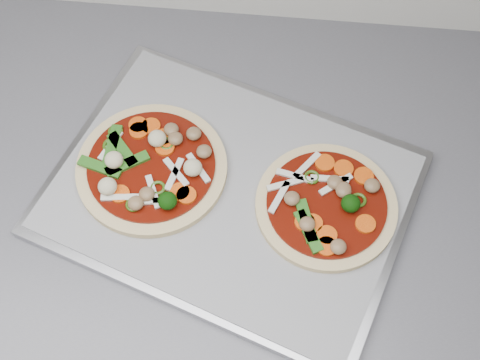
{
  "coord_description": "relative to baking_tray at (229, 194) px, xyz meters",
  "views": [
    {
      "loc": [
        -0.61,
        0.89,
        1.66
      ],
      "look_at": [
        -0.65,
        1.29,
        0.93
      ],
      "focal_mm": 50.0,
      "sensor_mm": 36.0,
      "label": 1
    }
  ],
  "objects": [
    {
      "name": "pizza_right",
      "position": [
        0.12,
        -0.01,
        0.02
      ],
      "size": [
        0.24,
        0.24,
        0.03
      ],
      "rotation": [
        0.0,
        0.0,
        -0.54
      ],
      "color": "beige",
      "rests_on": "parchment"
    },
    {
      "name": "pizza_left",
      "position": [
        -0.1,
        0.02,
        0.02
      ],
      "size": [
        0.26,
        0.26,
        0.03
      ],
      "rotation": [
        0.0,
        0.0,
        -0.52
      ],
      "color": "beige",
      "rests_on": "parchment"
    },
    {
      "name": "parchment",
      "position": [
        0.0,
        0.0,
        0.01
      ],
      "size": [
        0.5,
        0.43,
        0.0
      ],
      "primitive_type": "cube",
      "rotation": [
        0.0,
        0.0,
        -0.34
      ],
      "color": "gray",
      "rests_on": "baking_tray"
    },
    {
      "name": "baking_tray",
      "position": [
        0.0,
        0.0,
        0.0
      ],
      "size": [
        0.52,
        0.45,
        0.01
      ],
      "primitive_type": "cube",
      "rotation": [
        0.0,
        0.0,
        -0.33
      ],
      "color": "#99999F",
      "rests_on": "countertop"
    }
  ]
}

